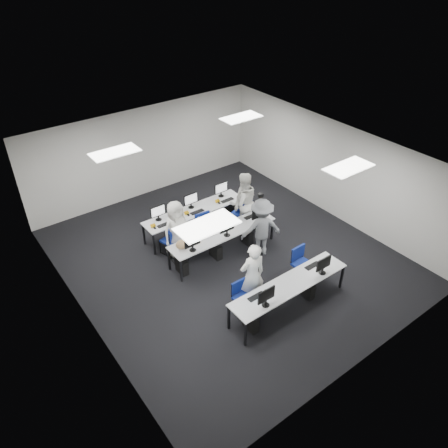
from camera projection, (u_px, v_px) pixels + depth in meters
room at (228, 212)px, 11.29m from camera, size 9.00×9.02×3.00m
ceiling_panels at (228, 159)px, 10.45m from camera, size 5.20×4.60×0.02m
desk_front at (289, 286)px, 10.16m from camera, size 3.20×0.70×0.73m
desk_mid at (223, 234)px, 11.88m from camera, size 3.20×0.70×0.73m
desk_back at (195, 211)px, 12.81m from camera, size 3.20×0.70×0.73m
equipment_front at (283, 300)px, 10.23m from camera, size 2.51×0.41×1.19m
equipment_mid at (218, 246)px, 11.96m from camera, size 2.91×0.41×1.19m
equipment_back at (200, 218)px, 13.10m from camera, size 2.91×0.41×1.19m
chair_0 at (243, 304)px, 10.25m from camera, size 0.42×0.46×0.86m
chair_1 at (302, 270)px, 11.21m from camera, size 0.47×0.51×0.94m
chair_2 at (178, 250)px, 11.94m from camera, size 0.50×0.53×0.91m
chair_3 at (206, 236)px, 12.43m from camera, size 0.53×0.57×0.98m
chair_4 at (244, 221)px, 13.16m from camera, size 0.46×0.49×0.84m
chair_5 at (170, 245)px, 12.16m from camera, size 0.51×0.53×0.82m
chair_6 at (210, 230)px, 12.67m from camera, size 0.49×0.53×0.95m
chair_7 at (241, 218)px, 13.19m from camera, size 0.61×0.64×0.98m
handbag at (182, 244)px, 11.18m from camera, size 0.37×0.28×0.27m
student_0 at (252, 275)px, 10.16m from camera, size 0.70×0.52×1.75m
student_1 at (243, 202)px, 12.79m from camera, size 1.03×0.87×1.84m
student_2 at (176, 229)px, 11.77m from camera, size 0.86×0.59×1.68m
student_3 at (245, 202)px, 12.84m from camera, size 1.14×0.80×1.80m
photographer at (261, 228)px, 11.80m from camera, size 1.27×1.00×1.72m
dslr_camera at (261, 195)px, 11.43m from camera, size 0.20×0.22×0.10m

